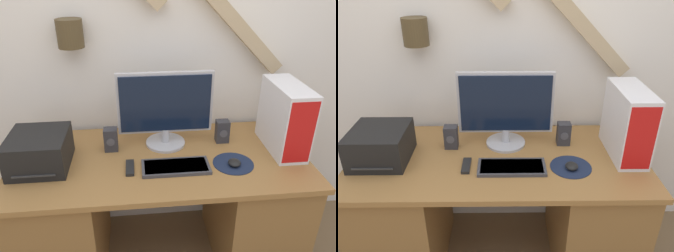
# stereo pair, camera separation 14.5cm
# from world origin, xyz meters

# --- Properties ---
(wall_back) EXTENTS (6.40, 0.20, 2.77)m
(wall_back) POSITION_xyz_m (-0.00, 0.82, 1.37)
(wall_back) COLOR white
(wall_back) RESTS_ON ground_plane
(desk) EXTENTS (1.64, 0.77, 0.78)m
(desk) POSITION_xyz_m (0.00, 0.38, 0.40)
(desk) COLOR olive
(desk) RESTS_ON ground_plane
(monitor) EXTENTS (0.55, 0.23, 0.44)m
(monitor) POSITION_xyz_m (0.05, 0.53, 1.01)
(monitor) COLOR #B7B7BC
(monitor) RESTS_ON desk
(keyboard) EXTENTS (0.36, 0.16, 0.02)m
(keyboard) POSITION_xyz_m (0.08, 0.26, 0.79)
(keyboard) COLOR #3D3D42
(keyboard) RESTS_ON desk
(mousepad) EXTENTS (0.22, 0.22, 0.00)m
(mousepad) POSITION_xyz_m (0.39, 0.27, 0.78)
(mousepad) COLOR #19233D
(mousepad) RESTS_ON desk
(mouse) EXTENTS (0.07, 0.08, 0.03)m
(mouse) POSITION_xyz_m (0.39, 0.25, 0.80)
(mouse) COLOR black
(mouse) RESTS_ON mousepad
(computer_tower) EXTENTS (0.16, 0.39, 0.39)m
(computer_tower) POSITION_xyz_m (0.71, 0.41, 0.97)
(computer_tower) COLOR white
(computer_tower) RESTS_ON desk
(printer) EXTENTS (0.30, 0.32, 0.18)m
(printer) POSITION_xyz_m (-0.64, 0.37, 0.87)
(printer) COLOR black
(printer) RESTS_ON desk
(speaker_left) EXTENTS (0.08, 0.07, 0.14)m
(speaker_left) POSITION_xyz_m (-0.27, 0.49, 0.85)
(speaker_left) COLOR #2D2D33
(speaker_left) RESTS_ON desk
(speaker_right) EXTENTS (0.08, 0.07, 0.14)m
(speaker_right) POSITION_xyz_m (0.39, 0.52, 0.85)
(speaker_right) COLOR #2D2D33
(speaker_right) RESTS_ON desk
(remote_control) EXTENTS (0.04, 0.14, 0.02)m
(remote_control) POSITION_xyz_m (-0.17, 0.28, 0.79)
(remote_control) COLOR black
(remote_control) RESTS_ON desk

